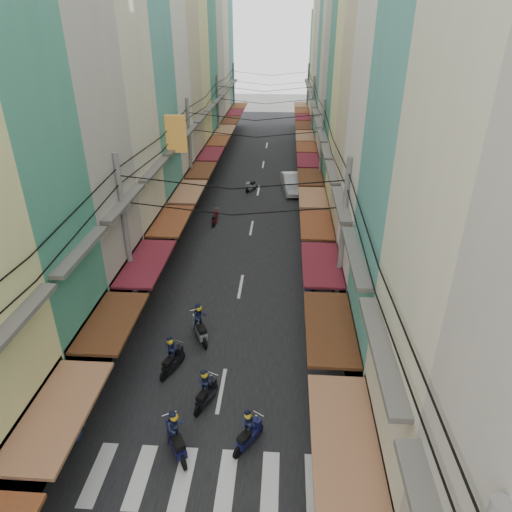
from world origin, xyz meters
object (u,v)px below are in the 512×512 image
at_px(white_car, 292,192).
at_px(market_umbrella, 415,477).
at_px(bicycle, 375,360).
at_px(traffic_sign, 368,411).

bearing_deg(white_car, market_umbrella, -91.27).
bearing_deg(white_car, bicycle, -88.35).
distance_m(bicycle, traffic_sign, 5.84).
height_order(market_umbrella, traffic_sign, traffic_sign).
distance_m(bicycle, market_umbrella, 7.50).
bearing_deg(market_umbrella, bicycle, 87.31).
xyz_separation_m(market_umbrella, traffic_sign, (-1.01, 2.02, 0.29)).
bearing_deg(bicycle, market_umbrella, 165.96).
height_order(white_car, market_umbrella, market_umbrella).
height_order(white_car, bicycle, white_car).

